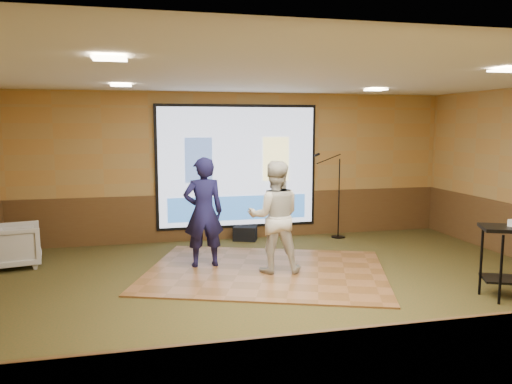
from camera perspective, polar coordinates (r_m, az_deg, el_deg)
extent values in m
plane|color=#303C1B|center=(7.21, 3.33, -11.32)|extent=(9.00, 9.00, 0.00)
cube|color=#AA8547|center=(10.26, -2.18, 2.93)|extent=(9.00, 0.04, 3.00)
cube|color=#AA8547|center=(3.71, 19.18, -5.92)|extent=(9.00, 0.04, 3.00)
cube|color=silver|center=(6.85, 3.53, 13.14)|extent=(9.00, 7.00, 0.04)
cube|color=#54351C|center=(10.37, -2.13, -2.73)|extent=(9.00, 0.04, 0.95)
cube|color=#54351C|center=(4.08, 18.35, -20.01)|extent=(9.00, 0.04, 0.95)
cube|color=black|center=(10.21, -2.12, 2.91)|extent=(3.32, 0.03, 2.52)
cube|color=silver|center=(10.18, -2.09, 2.89)|extent=(3.20, 0.02, 2.40)
cube|color=#3F588B|center=(10.03, -6.58, 3.64)|extent=(0.55, 0.01, 0.90)
cube|color=#F8EC8F|center=(10.34, 2.28, 3.80)|extent=(0.55, 0.01, 0.90)
cube|color=#2F66B0|center=(10.27, -2.05, -1.84)|extent=(2.88, 0.01, 0.50)
cube|color=#FFE5BF|center=(8.36, -15.17, 11.69)|extent=(0.32, 0.32, 0.02)
cube|color=#FFE5BF|center=(9.33, 13.53, 11.29)|extent=(0.32, 0.32, 0.02)
cube|color=#FFE5BF|center=(5.08, -16.39, 14.45)|extent=(0.32, 0.32, 0.02)
cube|color=#FFE5BF|center=(6.56, 26.87, 12.33)|extent=(0.32, 0.32, 0.02)
cube|color=brown|center=(8.11, 1.12, -9.04)|extent=(4.52, 3.98, 0.03)
imported|color=#171544|center=(8.21, -6.02, -2.31)|extent=(0.67, 0.46, 1.81)
imported|color=silver|center=(7.87, 2.13, -2.84)|extent=(0.96, 0.81, 1.77)
cylinder|color=black|center=(7.33, 26.21, -7.99)|extent=(0.04, 0.04, 0.93)
cylinder|color=black|center=(7.62, 24.33, -7.30)|extent=(0.04, 0.04, 0.93)
cylinder|color=black|center=(10.67, 9.36, -5.07)|extent=(0.29, 0.29, 0.02)
cylinder|color=black|center=(10.53, 9.45, -0.73)|extent=(0.02, 0.02, 1.65)
cylinder|color=black|center=(10.35, 8.31, 3.76)|extent=(0.52, 0.02, 0.21)
cylinder|color=black|center=(10.25, 7.00, 4.24)|extent=(0.12, 0.05, 0.08)
imported|color=gray|center=(9.22, -25.80, -5.54)|extent=(0.92, 0.91, 0.72)
cube|color=black|center=(10.24, -1.25, -4.76)|extent=(0.54, 0.46, 0.29)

